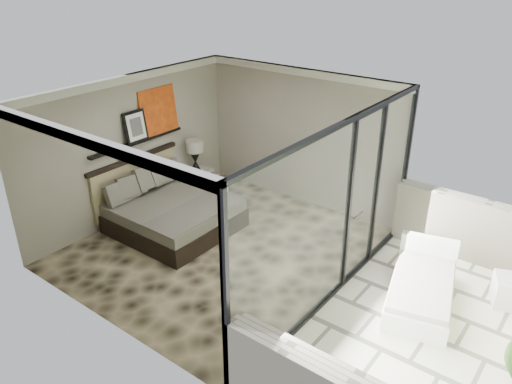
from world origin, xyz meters
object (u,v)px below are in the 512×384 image
Objects in this scene: ottoman at (510,291)px; lounger at (421,289)px; nightstand at (199,181)px; bed at (170,211)px; table_lamp at (195,151)px.

lounger is at bearing -146.30° from ottoman.
nightstand is at bearing 179.28° from ottoman.
ottoman is at bearing 17.22° from nightstand.
bed is at bearing 173.96° from lounger.
ottoman is at bearing 14.04° from bed.
bed is 4.67× the size of ottoman.
nightstand is 6.40m from ottoman.
table_lamp is at bearing 116.29° from bed.
bed is at bearing -63.71° from table_lamp.
ottoman is 1.29m from lounger.
ottoman is 0.23× the size of lounger.
ottoman is at bearing -0.42° from table_lamp.
bed is 3.13× the size of table_lamp.
lounger is (5.37, -0.76, -0.73)m from table_lamp.
nightstand is 0.72× the size of table_lamp.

